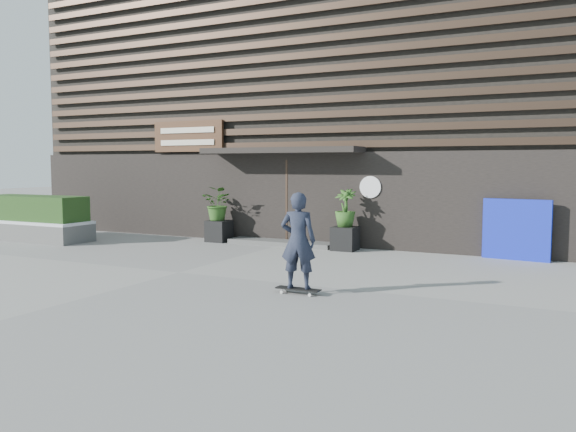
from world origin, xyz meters
The scene contains 12 objects.
ground centered at (0.00, 0.00, 0.00)m, with size 80.00×80.00×0.00m, color gray.
entrance_step centered at (0.00, 4.60, 0.06)m, with size 3.00×0.80×0.12m, color #494A47.
planter_pot_left centered at (-1.90, 4.40, 0.30)m, with size 0.60×0.60×0.60m, color black.
bamboo_left centered at (-1.90, 4.40, 1.08)m, with size 0.86×0.75×0.96m, color #2D591E.
planter_pot_right centered at (1.90, 4.40, 0.30)m, with size 0.60×0.60×0.60m, color black.
bamboo_right centered at (1.90, 4.40, 1.08)m, with size 0.54×0.54×0.96m, color #2D591E.
raised_bed centered at (-6.84, 2.34, 0.25)m, with size 3.50×1.20×0.50m, color #504F4D.
snow_layer centered at (-6.84, 2.34, 0.54)m, with size 3.50×1.20×0.08m, color silver.
hedge centered at (-6.84, 2.34, 0.93)m, with size 3.30×1.00×0.70m, color #1D3C15.
blue_tarp centered at (5.94, 4.70, 0.70)m, with size 1.48×0.12×1.39m, color #0D1AB0.
building centered at (0.00, 9.96, 3.99)m, with size 18.00×11.00×8.00m.
skateboarder centered at (3.00, -0.70, 0.90)m, with size 0.78×0.51×1.72m.
Camera 1 is at (7.15, -9.45, 2.16)m, focal length 36.49 mm.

